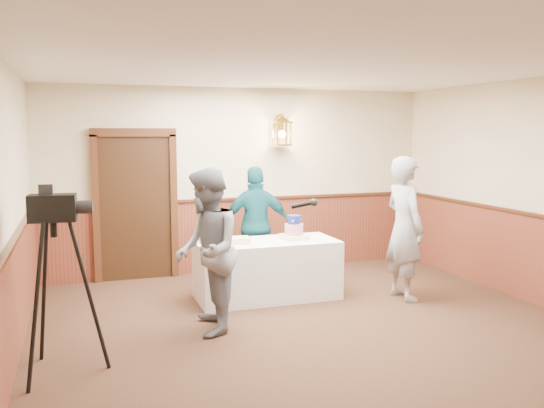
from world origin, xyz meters
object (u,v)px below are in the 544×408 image
(display_table, at_px, (267,269))
(assistant_p, at_px, (257,226))
(sheet_cake_green, at_px, (215,241))
(tiered_cake, at_px, (294,230))
(tv_camera_rig, at_px, (57,294))
(sheet_cake_yellow, at_px, (236,240))
(baker, at_px, (404,228))
(interviewer, at_px, (207,251))

(display_table, xyz_separation_m, assistant_p, (0.08, 0.71, 0.46))
(sheet_cake_green, bearing_deg, tiered_cake, -1.95)
(tiered_cake, distance_m, assistant_p, 0.76)
(sheet_cake_green, distance_m, tv_camera_rig, 2.47)
(sheet_cake_yellow, xyz_separation_m, assistant_p, (0.50, 0.73, 0.05))
(tiered_cake, height_order, sheet_cake_yellow, tiered_cake)
(tiered_cake, bearing_deg, assistant_p, 112.36)
(tiered_cake, height_order, sheet_cake_green, tiered_cake)
(tiered_cake, relative_size, baker, 0.19)
(sheet_cake_green, relative_size, assistant_p, 0.19)
(assistant_p, distance_m, tv_camera_rig, 3.48)
(interviewer, height_order, assistant_p, interviewer)
(display_table, distance_m, tiered_cake, 0.62)
(assistant_p, bearing_deg, interviewer, 65.90)
(display_table, bearing_deg, assistant_p, 83.49)
(sheet_cake_green, xyz_separation_m, baker, (2.33, -0.62, 0.13))
(display_table, distance_m, interviewer, 1.51)
(display_table, height_order, tiered_cake, tiered_cake)
(tv_camera_rig, bearing_deg, assistant_p, 47.40)
(interviewer, distance_m, baker, 2.70)
(tiered_cake, xyz_separation_m, sheet_cake_green, (-1.04, 0.04, -0.09))
(sheet_cake_yellow, bearing_deg, assistant_p, 55.55)
(sheet_cake_yellow, distance_m, baker, 2.15)
(sheet_cake_green, bearing_deg, sheet_cake_yellow, -12.96)
(display_table, xyz_separation_m, sheet_cake_yellow, (-0.42, -0.01, 0.41))
(sheet_cake_yellow, bearing_deg, display_table, 2.01)
(tiered_cake, distance_m, interviewer, 1.71)
(display_table, relative_size, tiered_cake, 5.30)
(assistant_p, relative_size, tv_camera_rig, 1.04)
(tiered_cake, bearing_deg, sheet_cake_yellow, -178.33)
(interviewer, distance_m, assistant_p, 2.04)
(baker, bearing_deg, tv_camera_rig, 100.75)
(sheet_cake_green, xyz_separation_m, tv_camera_rig, (-1.81, -1.68, -0.07))
(tiered_cake, distance_m, tv_camera_rig, 3.29)
(display_table, height_order, assistant_p, assistant_p)
(display_table, distance_m, tv_camera_rig, 2.99)
(sheet_cake_yellow, height_order, interviewer, interviewer)
(sheet_cake_yellow, distance_m, interviewer, 1.16)
(sheet_cake_green, distance_m, assistant_p, 1.01)
(display_table, distance_m, sheet_cake_yellow, 0.59)
(sheet_cake_yellow, relative_size, sheet_cake_green, 1.09)
(tiered_cake, bearing_deg, sheet_cake_green, 178.05)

